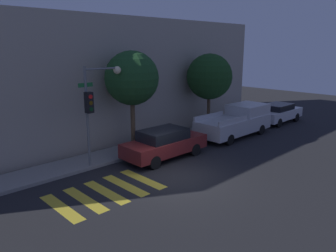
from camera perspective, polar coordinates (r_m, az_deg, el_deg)
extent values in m
plane|color=black|center=(14.04, 1.18, -8.92)|extent=(60.00, 60.00, 0.00)
cube|color=gray|center=(17.01, -8.77, -4.74)|extent=(26.00, 1.87, 0.14)
cube|color=#A89E8E|center=(19.96, -16.41, 7.70)|extent=(26.00, 6.00, 7.02)
cube|color=gold|center=(12.16, -18.08, -13.38)|extent=(0.45, 2.60, 0.00)
cube|color=gold|center=(12.52, -14.30, -12.29)|extent=(0.45, 2.60, 0.00)
cube|color=gold|center=(12.94, -10.77, -11.23)|extent=(0.45, 2.60, 0.00)
cube|color=gold|center=(13.40, -7.50, -10.19)|extent=(0.45, 2.60, 0.00)
cube|color=gold|center=(13.90, -4.48, -9.20)|extent=(0.45, 2.60, 0.00)
cylinder|color=slate|center=(14.83, -13.85, 1.21)|extent=(0.12, 0.12, 4.59)
cube|color=black|center=(14.51, -13.59, 3.99)|extent=(0.30, 0.30, 0.90)
cylinder|color=red|center=(14.33, -13.33, 4.98)|extent=(0.18, 0.02, 0.18)
cylinder|color=#593D0A|center=(14.37, -13.27, 3.92)|extent=(0.18, 0.02, 0.18)
cylinder|color=#0C3819|center=(14.42, -13.21, 2.86)|extent=(0.18, 0.02, 0.18)
cube|color=#19662D|center=(14.59, -14.18, 6.94)|extent=(0.70, 0.02, 0.18)
cylinder|color=slate|center=(14.97, -11.51, 9.75)|extent=(1.68, 0.08, 0.08)
sphere|color=#F9E5B2|center=(15.44, -8.84, 9.60)|extent=(0.36, 0.36, 0.36)
cube|color=maroon|center=(16.17, -0.55, -3.42)|extent=(4.42, 1.72, 0.66)
cube|color=black|center=(15.93, -0.85, -1.49)|extent=(2.30, 1.51, 0.51)
cylinder|color=black|center=(17.70, 0.97, -3.02)|extent=(0.62, 0.22, 0.62)
cylinder|color=black|center=(16.70, 4.69, -4.10)|extent=(0.62, 0.22, 0.62)
cylinder|color=black|center=(15.98, -6.04, -4.96)|extent=(0.62, 0.22, 0.62)
cylinder|color=black|center=(14.86, -2.37, -6.35)|extent=(0.62, 0.22, 0.62)
cube|color=#BCBCC1|center=(20.42, 11.36, 0.25)|extent=(5.35, 2.00, 0.88)
cube|color=#BCBCC1|center=(21.46, 13.71, 2.86)|extent=(2.41, 1.84, 0.64)
cube|color=#BCBCC1|center=(19.76, 7.12, 1.70)|extent=(2.67, 0.08, 0.28)
cube|color=#BCBCC1|center=(18.73, 11.30, 0.87)|extent=(2.67, 0.08, 0.28)
cylinder|color=black|center=(22.35, 11.84, 0.23)|extent=(0.62, 0.22, 0.62)
cylinder|color=black|center=(21.41, 15.85, -0.60)|extent=(0.62, 0.22, 0.62)
cylinder|color=black|center=(19.77, 6.38, -1.32)|extent=(0.62, 0.22, 0.62)
cylinder|color=black|center=(18.70, 10.67, -2.35)|extent=(0.62, 0.22, 0.62)
cube|color=silver|center=(25.08, 18.60, 2.02)|extent=(4.22, 1.73, 0.66)
cube|color=black|center=(24.89, 18.58, 3.19)|extent=(2.19, 1.52, 0.41)
cylinder|color=black|center=(26.63, 18.39, 1.96)|extent=(0.62, 0.22, 0.62)
cylinder|color=black|center=(25.97, 21.40, 1.43)|extent=(0.62, 0.22, 0.62)
cylinder|color=black|center=(24.38, 15.50, 1.13)|extent=(0.62, 0.22, 0.62)
cylinder|color=black|center=(23.66, 18.71, 0.53)|extent=(0.62, 0.22, 0.62)
cylinder|color=brown|center=(17.10, -6.11, 0.13)|extent=(0.24, 0.24, 2.83)
sphere|color=#1E4721|center=(16.70, -6.32, 8.29)|extent=(2.74, 2.74, 2.74)
cylinder|color=brown|center=(21.38, 7.05, 2.34)|extent=(0.21, 0.21, 2.47)
sphere|color=#193D19|center=(21.05, 7.24, 8.53)|extent=(2.88, 2.88, 2.88)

